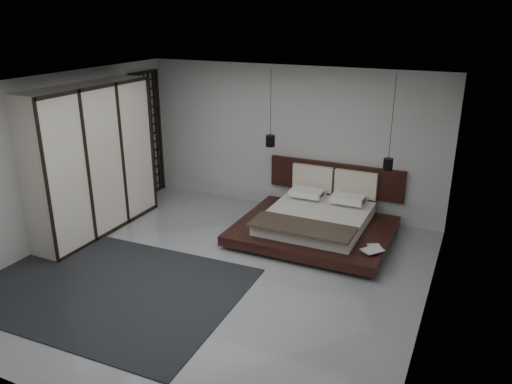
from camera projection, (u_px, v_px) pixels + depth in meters
The scene contains 14 objects.
floor at pixel (216, 272), 7.56m from camera, with size 6.00×6.00×0.00m, color #999DA2.
ceiling at pixel (210, 86), 6.60m from camera, with size 6.00×6.00×0.00m, color white.
wall_back at pixel (290, 139), 9.64m from camera, with size 6.00×6.00×0.00m, color #B4B4B1.
wall_front at pixel (50, 284), 4.53m from camera, with size 6.00×6.00×0.00m, color #B4B4B1.
wall_left at pixel (56, 160), 8.27m from camera, with size 6.00×6.00×0.00m, color #B4B4B1.
wall_right at pixel (434, 221), 5.89m from camera, with size 6.00×6.00×0.00m, color #B4B4B1.
lattice_screen at pixel (148, 135), 10.37m from camera, with size 0.05×0.90×2.60m, color black.
bed at pixel (317, 221), 8.72m from camera, with size 2.60×2.32×1.04m.
book_lower at pixel (369, 248), 7.77m from camera, with size 0.20×0.27×0.02m, color #99724C.
book_upper at pixel (367, 247), 7.75m from camera, with size 0.24×0.32×0.02m, color #99724C.
pendant_left at pixel (270, 141), 9.05m from camera, with size 0.17×0.17×1.39m.
pendant_right at pixel (388, 164), 8.26m from camera, with size 0.16×0.16×1.56m.
wardrobe at pixel (92, 160), 8.62m from camera, with size 0.62×2.65×2.60m.
rug at pixel (107, 287), 7.15m from camera, with size 3.78×2.70×0.02m, color black.
Camera 1 is at (3.38, -5.80, 3.74)m, focal length 35.00 mm.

